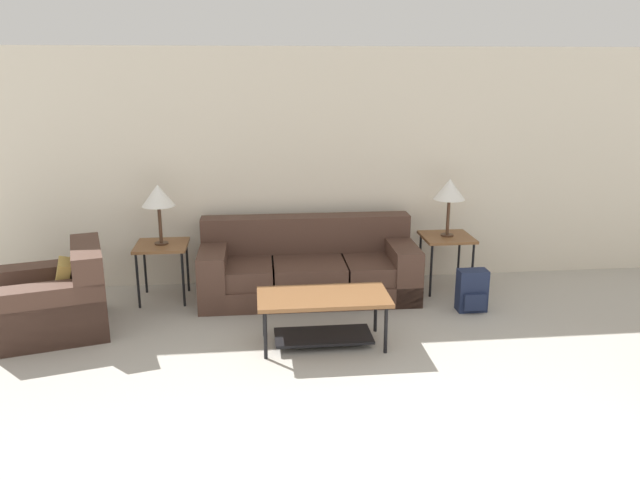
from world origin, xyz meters
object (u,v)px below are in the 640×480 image
object	(u,v)px
couch	(308,269)
side_table_left	(162,250)
table_lamp_right	(450,190)
coffee_table	(323,308)
table_lamp_left	(158,197)
side_table_right	(447,241)
armchair	(57,302)
backpack	(472,291)

from	to	relation	value
couch	side_table_left	xyz separation A→B (m)	(-1.53, 0.04, 0.25)
couch	table_lamp_right	xyz separation A→B (m)	(1.53, 0.04, 0.82)
table_lamp_right	coffee_table	bearing A→B (deg)	-139.38
coffee_table	table_lamp_left	xyz separation A→B (m)	(-1.55, 1.29, 0.77)
table_lamp_left	side_table_right	bearing A→B (deg)	0.00
side_table_right	armchair	bearing A→B (deg)	-169.62
coffee_table	table_lamp_left	bearing A→B (deg)	140.23
backpack	couch	bearing A→B (deg)	159.02
side_table_right	backpack	xyz separation A→B (m)	(0.08, -0.66, -0.34)
couch	table_lamp_right	size ratio (longest dim) A/B	3.64
coffee_table	side_table_right	size ratio (longest dim) A/B	1.89
couch	side_table_left	distance (m)	1.55
armchair	coffee_table	size ratio (longest dim) A/B	1.01
armchair	backpack	distance (m)	4.02
coffee_table	table_lamp_right	size ratio (longest dim) A/B	1.83
side_table_right	table_lamp_left	size ratio (longest dim) A/B	0.97
armchair	table_lamp_left	bearing A→B (deg)	39.29
armchair	coffee_table	xyz separation A→B (m)	(2.43, -0.57, 0.06)
coffee_table	table_lamp_right	world-z (taller)	table_lamp_right
side_table_left	side_table_right	world-z (taller)	same
couch	side_table_left	size ratio (longest dim) A/B	3.75
side_table_right	table_lamp_right	bearing A→B (deg)	-104.04
couch	table_lamp_left	bearing A→B (deg)	178.32
coffee_table	backpack	distance (m)	1.71
table_lamp_left	backpack	size ratio (longest dim) A/B	1.46
side_table_left	couch	bearing A→B (deg)	-1.68
couch	side_table_right	xyz separation A→B (m)	(1.53, 0.04, 0.25)
armchair	side_table_left	distance (m)	1.17
couch	coffee_table	world-z (taller)	couch
armchair	coffee_table	distance (m)	2.50
couch	armchair	xyz separation A→B (m)	(-2.41, -0.68, -0.01)
side_table_left	backpack	xyz separation A→B (m)	(3.13, -0.66, -0.34)
side_table_left	backpack	world-z (taller)	side_table_left
couch	side_table_right	distance (m)	1.55
backpack	side_table_right	bearing A→B (deg)	96.74
side_table_left	table_lamp_right	size ratio (longest dim) A/B	0.97
couch	backpack	distance (m)	1.72
couch	side_table_right	world-z (taller)	couch
table_lamp_right	backpack	size ratio (longest dim) A/B	1.46
armchair	table_lamp_left	size ratio (longest dim) A/B	1.85
table_lamp_left	table_lamp_right	world-z (taller)	same
armchair	side_table_left	world-z (taller)	armchair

